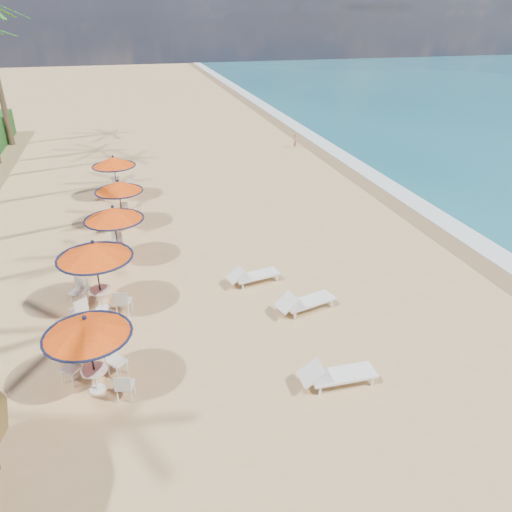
{
  "coord_description": "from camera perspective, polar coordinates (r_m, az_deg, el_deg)",
  "views": [
    {
      "loc": [
        -4.1,
        -10.5,
        8.58
      ],
      "look_at": [
        -0.34,
        3.75,
        1.2
      ],
      "focal_mm": 35.0,
      "sensor_mm": 36.0,
      "label": 1
    }
  ],
  "objects": [
    {
      "name": "ground",
      "position": [
        14.16,
        5.29,
        -10.81
      ],
      "size": [
        160.0,
        160.0,
        0.0
      ],
      "primitive_type": "plane",
      "color": "tan",
      "rests_on": "ground"
    },
    {
      "name": "foam_strip",
      "position": [
        25.95,
        17.42,
        6.04
      ],
      "size": [
        1.2,
        140.0,
        0.04
      ],
      "primitive_type": "cube",
      "color": "white",
      "rests_on": "ground"
    },
    {
      "name": "wetsand_band",
      "position": [
        25.5,
        15.68,
        5.92
      ],
      "size": [
        1.4,
        140.0,
        0.02
      ],
      "primitive_type": "cube",
      "color": "olive",
      "rests_on": "ground"
    },
    {
      "name": "station_0",
      "position": [
        12.57,
        -18.5,
        -8.66
      ],
      "size": [
        2.11,
        2.11,
        2.2
      ],
      "color": "black",
      "rests_on": "ground"
    },
    {
      "name": "station_1",
      "position": [
        15.78,
        -18.04,
        -0.43
      ],
      "size": [
        2.3,
        2.3,
        2.4
      ],
      "color": "black",
      "rests_on": "ground"
    },
    {
      "name": "station_2",
      "position": [
        18.79,
        -16.03,
        4.09
      ],
      "size": [
        2.16,
        2.16,
        2.25
      ],
      "color": "black",
      "rests_on": "ground"
    },
    {
      "name": "station_3",
      "position": [
        22.06,
        -15.38,
        7.05
      ],
      "size": [
        2.03,
        2.03,
        2.12
      ],
      "color": "black",
      "rests_on": "ground"
    },
    {
      "name": "station_4",
      "position": [
        25.64,
        -15.9,
        9.8
      ],
      "size": [
        2.1,
        2.16,
        2.19
      ],
      "color": "black",
      "rests_on": "ground"
    },
    {
      "name": "lounger_near",
      "position": [
        12.99,
        9.05,
        -13.2
      ],
      "size": [
        1.99,
        0.64,
        0.71
      ],
      "rotation": [
        0.0,
        0.0,
        -0.01
      ],
      "color": "white",
      "rests_on": "ground"
    },
    {
      "name": "lounger_mid",
      "position": [
        15.7,
        5.48,
        -5.22
      ],
      "size": [
        2.07,
        1.11,
        0.71
      ],
      "rotation": [
        0.0,
        0.0,
        0.26
      ],
      "color": "white",
      "rests_on": "ground"
    },
    {
      "name": "lounger_far",
      "position": [
        17.16,
        -0.48,
        -2.21
      ],
      "size": [
        1.93,
        0.92,
        0.66
      ],
      "rotation": [
        0.0,
        0.0,
        0.19
      ],
      "color": "white",
      "rests_on": "ground"
    },
    {
      "name": "person",
      "position": [
        34.74,
        4.51,
        13.04
      ],
      "size": [
        0.34,
        0.41,
        0.96
      ],
      "primitive_type": "imported",
      "rotation": [
        0.0,
        0.0,
        1.22
      ],
      "color": "#906549",
      "rests_on": "ground"
    }
  ]
}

